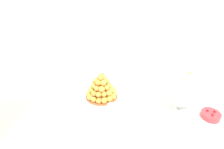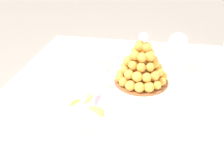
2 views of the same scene
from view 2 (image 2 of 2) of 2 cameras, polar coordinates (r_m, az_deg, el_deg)
The scene contains 9 objects.
buffet_table at distance 0.99m, azimuth 2.03°, elevation -12.31°, with size 1.32×0.99×0.80m.
serving_tray at distance 1.06m, azimuth 4.49°, elevation -1.88°, with size 0.64×0.39×0.02m.
croquembouche at distance 1.03m, azimuth 6.66°, elevation 2.08°, with size 0.22×0.22×0.21m.
dessert_cup_left at distance 1.27m, azimuth 0.06°, elevation 5.24°, with size 0.06×0.06×0.06m.
dessert_cup_mid_left at distance 1.14m, azimuth -2.08°, elevation 2.02°, with size 0.05×0.05×0.05m.
dessert_cup_centre at distance 1.00m, azimuth -3.06°, elevation -2.05°, with size 0.06×0.06×0.05m.
dessert_cup_mid_right at distance 0.87m, azimuth -5.47°, elevation -7.33°, with size 0.05×0.05×0.06m.
macaron_goblet at distance 0.58m, azimuth -5.05°, elevation -13.40°, with size 0.15×0.15×0.26m.
wine_glass at distance 1.17m, azimuth 14.46°, elevation 6.74°, with size 0.08×0.08×0.17m.
Camera 2 is at (0.74, 0.09, 1.35)m, focal length 41.17 mm.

